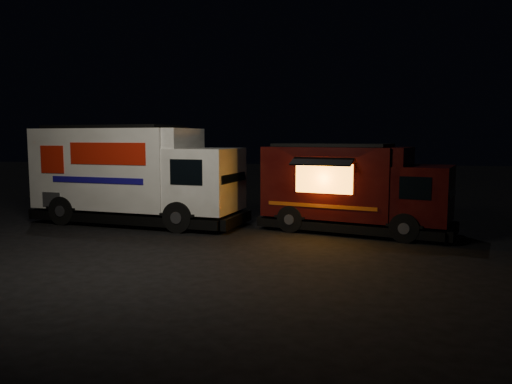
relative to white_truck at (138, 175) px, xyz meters
name	(u,v)px	position (x,y,z in m)	size (l,w,h in m)	color
ground	(197,238)	(2.63, -2.16, -1.63)	(80.00, 80.00, 0.00)	black
white_truck	(138,175)	(0.00, 0.00, 0.00)	(7.21, 2.46, 3.27)	white
red_truck	(356,188)	(7.12, -0.43, -0.30)	(5.75, 2.12, 2.68)	#3C0D0B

